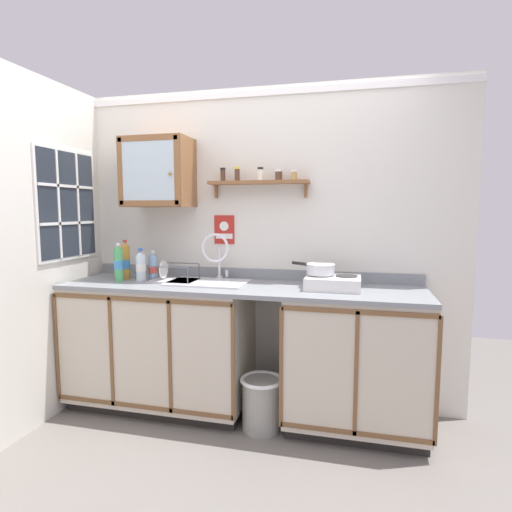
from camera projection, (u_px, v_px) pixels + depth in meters
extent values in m
plane|color=slate|center=(224.00, 441.00, 2.71)|extent=(5.61, 5.61, 0.00)
cube|color=silver|center=(250.00, 247.00, 3.26)|extent=(3.21, 0.05, 2.40)
cube|color=white|center=(249.00, 93.00, 3.10)|extent=(3.21, 0.02, 0.05)
cube|color=silver|center=(9.00, 256.00, 2.64)|extent=(0.05, 3.48, 2.40)
cube|color=black|center=(164.00, 398.00, 3.24)|extent=(1.31, 0.55, 0.08)
cube|color=beige|center=(161.00, 341.00, 3.16)|extent=(1.33, 0.61, 0.85)
cube|color=brown|center=(138.00, 300.00, 2.82)|extent=(1.33, 0.01, 0.03)
cube|color=brown|center=(142.00, 407.00, 2.90)|extent=(1.33, 0.01, 0.03)
cube|color=brown|center=(57.00, 347.00, 3.02)|extent=(0.02, 0.01, 0.78)
cube|color=brown|center=(111.00, 352.00, 2.91)|extent=(0.02, 0.01, 0.78)
cube|color=brown|center=(170.00, 357.00, 2.81)|extent=(0.02, 0.01, 0.78)
cube|color=brown|center=(233.00, 363.00, 2.70)|extent=(0.02, 0.01, 0.78)
cube|color=black|center=(355.00, 420.00, 2.90)|extent=(0.90, 0.55, 0.08)
cube|color=beige|center=(356.00, 357.00, 2.82)|extent=(0.92, 0.61, 0.85)
cube|color=brown|center=(358.00, 312.00, 2.47)|extent=(0.92, 0.01, 0.03)
cube|color=brown|center=(354.00, 433.00, 2.56)|extent=(0.92, 0.01, 0.03)
cube|color=brown|center=(281.00, 368.00, 2.63)|extent=(0.02, 0.01, 0.78)
cube|color=brown|center=(356.00, 374.00, 2.52)|extent=(0.02, 0.01, 0.78)
cube|color=brown|center=(438.00, 382.00, 2.41)|extent=(0.02, 0.01, 0.78)
cube|color=gray|center=(239.00, 287.00, 2.96)|extent=(2.57, 0.64, 0.03)
cube|color=gray|center=(249.00, 274.00, 3.24)|extent=(2.57, 0.02, 0.08)
cube|color=silver|center=(207.00, 283.00, 3.04)|extent=(0.58, 0.37, 0.01)
cube|color=slate|center=(208.00, 299.00, 3.05)|extent=(0.49, 0.29, 0.01)
cube|color=slate|center=(214.00, 288.00, 3.19)|extent=(0.49, 0.01, 0.12)
cube|color=slate|center=(200.00, 296.00, 2.90)|extent=(0.49, 0.01, 0.12)
cylinder|color=#4C4C51|center=(208.00, 299.00, 3.05)|extent=(0.04, 0.04, 0.01)
cylinder|color=silver|center=(219.00, 277.00, 3.23)|extent=(0.05, 0.05, 0.02)
cylinder|color=silver|center=(219.00, 261.00, 3.21)|extent=(0.02, 0.02, 0.23)
torus|color=silver|center=(215.00, 248.00, 3.11)|extent=(0.22, 0.02, 0.22)
cylinder|color=silver|center=(227.00, 274.00, 3.21)|extent=(0.02, 0.02, 0.06)
cube|color=silver|center=(333.00, 283.00, 2.83)|extent=(0.37, 0.32, 0.08)
cylinder|color=#2D2D2D|center=(320.00, 275.00, 2.87)|extent=(0.15, 0.15, 0.01)
cylinder|color=#2D2D2D|center=(347.00, 276.00, 2.83)|extent=(0.15, 0.15, 0.01)
cylinder|color=black|center=(318.00, 286.00, 2.71)|extent=(0.03, 0.02, 0.03)
cylinder|color=black|center=(346.00, 287.00, 2.67)|extent=(0.03, 0.02, 0.03)
cylinder|color=silver|center=(321.00, 269.00, 2.86)|extent=(0.19, 0.19, 0.07)
torus|color=silver|center=(321.00, 264.00, 2.86)|extent=(0.20, 0.20, 0.01)
cylinder|color=black|center=(301.00, 264.00, 2.98)|extent=(0.14, 0.10, 0.02)
cylinder|color=#4CB266|center=(119.00, 265.00, 3.12)|extent=(0.06, 0.06, 0.24)
cone|color=#4CB266|center=(118.00, 248.00, 3.10)|extent=(0.06, 0.06, 0.03)
cylinder|color=white|center=(118.00, 244.00, 3.10)|extent=(0.03, 0.03, 0.02)
cylinder|color=#3F8CCC|center=(119.00, 265.00, 3.12)|extent=(0.07, 0.07, 0.07)
cylinder|color=#8CB7E0|center=(153.00, 268.00, 3.23)|extent=(0.07, 0.07, 0.17)
cone|color=#8CB7E0|center=(153.00, 255.00, 3.22)|extent=(0.06, 0.06, 0.03)
cylinder|color=white|center=(153.00, 252.00, 3.22)|extent=(0.03, 0.03, 0.02)
cylinder|color=#D84C3F|center=(153.00, 270.00, 3.24)|extent=(0.07, 0.07, 0.05)
cylinder|color=gold|center=(126.00, 263.00, 3.23)|extent=(0.06, 0.06, 0.25)
cone|color=gold|center=(125.00, 244.00, 3.21)|extent=(0.06, 0.06, 0.03)
cylinder|color=red|center=(125.00, 241.00, 3.21)|extent=(0.03, 0.03, 0.02)
cylinder|color=#3F8CCC|center=(126.00, 264.00, 3.23)|extent=(0.07, 0.07, 0.07)
cylinder|color=silver|center=(141.00, 268.00, 3.15)|extent=(0.07, 0.07, 0.19)
cone|color=silver|center=(141.00, 253.00, 3.13)|extent=(0.07, 0.07, 0.03)
cylinder|color=#2D59B2|center=(140.00, 250.00, 3.13)|extent=(0.03, 0.03, 0.02)
cylinder|color=white|center=(141.00, 268.00, 3.15)|extent=(0.08, 0.08, 0.05)
cube|color=#B2B2B7|center=(174.00, 281.00, 3.12)|extent=(0.34, 0.24, 0.01)
cylinder|color=#4C4F54|center=(148.00, 274.00, 3.04)|extent=(0.01, 0.01, 0.11)
cylinder|color=#4C4F54|center=(188.00, 276.00, 2.97)|extent=(0.01, 0.01, 0.11)
cylinder|color=#4C4F54|center=(162.00, 270.00, 3.25)|extent=(0.01, 0.01, 0.11)
cylinder|color=#4C4F54|center=(199.00, 271.00, 3.18)|extent=(0.01, 0.01, 0.11)
cylinder|color=#4C4F54|center=(167.00, 267.00, 3.00)|extent=(0.31, 0.01, 0.01)
cylinder|color=#4C4F54|center=(180.00, 263.00, 3.21)|extent=(0.31, 0.01, 0.01)
cylinder|color=white|center=(164.00, 270.00, 3.13)|extent=(0.01, 0.13, 0.13)
cube|color=brown|center=(158.00, 173.00, 3.18)|extent=(0.50, 0.31, 0.52)
cube|color=silver|center=(148.00, 171.00, 3.02)|extent=(0.41, 0.01, 0.43)
cube|color=brown|center=(120.00, 171.00, 3.08)|extent=(0.04, 0.01, 0.49)
cube|color=brown|center=(177.00, 170.00, 2.97)|extent=(0.04, 0.01, 0.49)
cube|color=brown|center=(147.00, 138.00, 3.00)|extent=(0.47, 0.01, 0.04)
cube|color=brown|center=(149.00, 203.00, 3.05)|extent=(0.47, 0.01, 0.04)
sphere|color=olive|center=(170.00, 174.00, 2.97)|extent=(0.02, 0.02, 0.02)
cube|color=brown|center=(258.00, 182.00, 3.09)|extent=(0.75, 0.14, 0.02)
cube|color=brown|center=(216.00, 192.00, 3.23)|extent=(0.02, 0.03, 0.10)
cube|color=brown|center=(306.00, 191.00, 3.07)|extent=(0.02, 0.03, 0.10)
cylinder|color=#4C3326|center=(223.00, 176.00, 3.14)|extent=(0.04, 0.04, 0.08)
cylinder|color=black|center=(223.00, 169.00, 3.13)|extent=(0.04, 0.04, 0.02)
cylinder|color=#4C3326|center=(237.00, 175.00, 3.11)|extent=(0.04, 0.04, 0.09)
cylinder|color=yellow|center=(237.00, 168.00, 3.10)|extent=(0.04, 0.04, 0.02)
cylinder|color=silver|center=(260.00, 175.00, 3.07)|extent=(0.04, 0.04, 0.08)
cylinder|color=black|center=(260.00, 168.00, 3.06)|extent=(0.04, 0.04, 0.02)
cylinder|color=#4C3326|center=(279.00, 176.00, 3.04)|extent=(0.05, 0.05, 0.06)
cylinder|color=white|center=(279.00, 171.00, 3.04)|extent=(0.05, 0.05, 0.02)
cylinder|color=tan|center=(294.00, 176.00, 3.01)|extent=(0.04, 0.04, 0.06)
cylinder|color=white|center=(294.00, 171.00, 3.01)|extent=(0.05, 0.05, 0.02)
cube|color=#B2261E|center=(224.00, 230.00, 3.26)|extent=(0.16, 0.01, 0.22)
cube|color=white|center=(224.00, 236.00, 3.26)|extent=(0.14, 0.00, 0.04)
cylinder|color=white|center=(224.00, 226.00, 3.25)|extent=(0.07, 0.00, 0.07)
cube|color=#262D38|center=(68.00, 205.00, 3.11)|extent=(0.01, 0.60, 0.78)
cube|color=white|center=(67.00, 205.00, 3.11)|extent=(0.02, 0.65, 0.82)
cube|color=white|center=(59.00, 205.00, 3.00)|extent=(0.01, 0.02, 0.78)
cube|color=white|center=(78.00, 205.00, 3.21)|extent=(0.01, 0.02, 0.78)
cube|color=white|center=(70.00, 223.00, 3.12)|extent=(0.01, 0.60, 0.02)
cube|color=white|center=(68.00, 186.00, 3.09)|extent=(0.01, 0.60, 0.02)
cylinder|color=gray|center=(262.00, 405.00, 2.84)|extent=(0.26, 0.26, 0.35)
torus|color=white|center=(262.00, 380.00, 2.82)|extent=(0.29, 0.29, 0.03)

